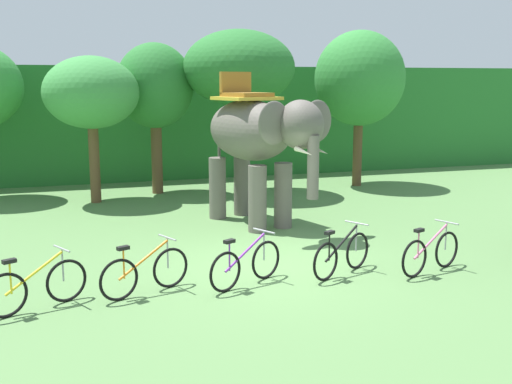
% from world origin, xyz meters
% --- Properties ---
extents(ground_plane, '(80.00, 80.00, 0.00)m').
position_xyz_m(ground_plane, '(0.00, 0.00, 0.00)').
color(ground_plane, '#567F47').
extents(foliage_hedge, '(36.00, 6.00, 4.07)m').
position_xyz_m(foliage_hedge, '(0.00, 13.99, 2.04)').
color(foliage_hedge, '#28702D').
rests_on(foliage_hedge, ground).
extents(tree_far_right, '(2.74, 2.74, 4.27)m').
position_xyz_m(tree_far_right, '(-2.80, 7.63, 3.20)').
color(tree_far_right, brown).
rests_on(tree_far_right, ground).
extents(tree_center_right, '(2.42, 2.42, 4.73)m').
position_xyz_m(tree_center_right, '(-0.83, 8.59, 3.37)').
color(tree_center_right, brown).
rests_on(tree_center_right, ground).
extents(tree_center, '(3.48, 3.48, 5.12)m').
position_xyz_m(tree_center, '(1.68, 7.77, 3.94)').
color(tree_center, brown).
rests_on(tree_center, ground).
extents(tree_far_left, '(3.02, 3.02, 5.22)m').
position_xyz_m(tree_far_left, '(5.94, 7.98, 3.62)').
color(tree_far_left, brown).
rests_on(tree_far_left, ground).
extents(elephant, '(2.68, 4.23, 3.78)m').
position_xyz_m(elephant, '(0.87, 3.41, 2.20)').
color(elephant, '#665E56').
rests_on(elephant, ground).
extents(bike_yellow, '(1.55, 0.85, 0.92)m').
position_xyz_m(bike_yellow, '(-4.17, -1.03, 0.39)').
color(bike_yellow, black).
rests_on(bike_yellow, ground).
extents(bike_orange, '(1.59, 0.79, 0.92)m').
position_xyz_m(bike_orange, '(-2.45, -0.82, 0.39)').
color(bike_orange, black).
rests_on(bike_orange, ground).
extents(bike_purple, '(1.53, 0.87, 0.92)m').
position_xyz_m(bike_purple, '(-0.70, -0.90, 0.39)').
color(bike_purple, black).
rests_on(bike_purple, ground).
extents(bike_black, '(1.52, 0.89, 0.92)m').
position_xyz_m(bike_black, '(1.17, -0.86, 0.39)').
color(bike_black, black).
rests_on(bike_black, ground).
extents(bike_pink, '(1.61, 0.74, 0.92)m').
position_xyz_m(bike_pink, '(2.81, -1.24, 0.39)').
color(bike_pink, black).
rests_on(bike_pink, ground).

